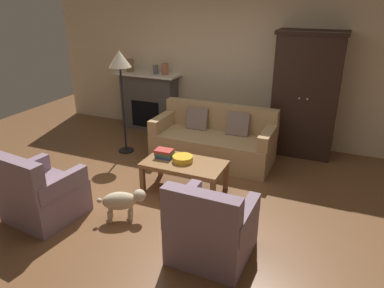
# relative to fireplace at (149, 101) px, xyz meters

# --- Properties ---
(ground_plane) EXTENTS (9.60, 9.60, 0.00)m
(ground_plane) POSITION_rel_fireplace_xyz_m (1.55, -2.30, -0.57)
(ground_plane) COLOR brown
(back_wall) EXTENTS (7.20, 0.10, 2.80)m
(back_wall) POSITION_rel_fireplace_xyz_m (1.55, 0.25, 0.83)
(back_wall) COLOR beige
(back_wall) RESTS_ON ground
(fireplace) EXTENTS (1.26, 0.48, 1.12)m
(fireplace) POSITION_rel_fireplace_xyz_m (0.00, 0.00, 0.00)
(fireplace) COLOR #4C4947
(fireplace) RESTS_ON ground
(armoire) EXTENTS (1.06, 0.57, 2.01)m
(armoire) POSITION_rel_fireplace_xyz_m (2.95, -0.08, 0.44)
(armoire) COLOR black
(armoire) RESTS_ON ground
(couch) EXTENTS (1.92, 0.86, 0.86)m
(couch) POSITION_rel_fireplace_xyz_m (1.70, -0.91, -0.25)
(couch) COLOR tan
(couch) RESTS_ON ground
(coffee_table) EXTENTS (1.10, 0.60, 0.42)m
(coffee_table) POSITION_rel_fireplace_xyz_m (1.69, -2.04, -0.20)
(coffee_table) COLOR olive
(coffee_table) RESTS_ON ground
(fruit_bowl) EXTENTS (0.28, 0.28, 0.08)m
(fruit_bowl) POSITION_rel_fireplace_xyz_m (1.65, -2.02, -0.11)
(fruit_bowl) COLOR gold
(fruit_bowl) RESTS_ON coffee_table
(book_stack) EXTENTS (0.26, 0.18, 0.12)m
(book_stack) POSITION_rel_fireplace_xyz_m (1.37, -2.00, -0.09)
(book_stack) COLOR #38569E
(book_stack) RESTS_ON coffee_table
(mantel_vase_bronze) EXTENTS (0.14, 0.14, 0.24)m
(mantel_vase_bronze) POSITION_rel_fireplace_xyz_m (-0.38, -0.02, 0.67)
(mantel_vase_bronze) COLOR olive
(mantel_vase_bronze) RESTS_ON fireplace
(mantel_vase_slate) EXTENTS (0.10, 0.10, 0.16)m
(mantel_vase_slate) POSITION_rel_fireplace_xyz_m (0.18, -0.02, 0.63)
(mantel_vase_slate) COLOR #565B66
(mantel_vase_slate) RESTS_ON fireplace
(mantel_vase_terracotta) EXTENTS (0.13, 0.13, 0.21)m
(mantel_vase_terracotta) POSITION_rel_fireplace_xyz_m (0.38, -0.02, 0.66)
(mantel_vase_terracotta) COLOR #A86042
(mantel_vase_terracotta) RESTS_ON fireplace
(armchair_near_left) EXTENTS (0.85, 0.85, 0.88)m
(armchair_near_left) POSITION_rel_fireplace_xyz_m (0.40, -3.32, -0.25)
(armchair_near_left) COLOR gray
(armchair_near_left) RESTS_ON ground
(armchair_near_right) EXTENTS (0.79, 0.79, 0.88)m
(armchair_near_right) POSITION_rel_fireplace_xyz_m (2.50, -3.19, -0.25)
(armchair_near_right) COLOR gray
(armchair_near_right) RESTS_ON ground
(floor_lamp) EXTENTS (0.36, 0.36, 1.71)m
(floor_lamp) POSITION_rel_fireplace_xyz_m (0.20, -1.20, 0.91)
(floor_lamp) COLOR black
(floor_lamp) RESTS_ON ground
(dog) EXTENTS (0.52, 0.38, 0.39)m
(dog) POSITION_rel_fireplace_xyz_m (1.30, -2.97, -0.32)
(dog) COLOR beige
(dog) RESTS_ON ground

